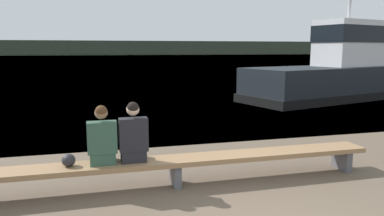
{
  "coord_description": "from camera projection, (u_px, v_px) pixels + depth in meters",
  "views": [
    {
      "loc": [
        -1.88,
        -3.57,
        2.28
      ],
      "look_at": [
        0.5,
        5.34,
        0.81
      ],
      "focal_mm": 35.0,
      "sensor_mm": 36.0,
      "label": 1
    }
  ],
  "objects": [
    {
      "name": "water_surface",
      "position": [
        97.0,
        55.0,
        123.36
      ],
      "size": [
        240.0,
        240.0,
        0.0
      ],
      "primitive_type": "plane",
      "color": "#426B8E",
      "rests_on": "ground"
    },
    {
      "name": "far_shoreline",
      "position": [
        96.0,
        48.0,
        134.05
      ],
      "size": [
        600.0,
        12.0,
        4.99
      ],
      "primitive_type": "cube",
      "color": "#384233",
      "rests_on": "ground"
    },
    {
      "name": "bench_main",
      "position": [
        175.0,
        163.0,
        6.27
      ],
      "size": [
        7.11,
        0.54,
        0.46
      ],
      "color": "#8E6B47",
      "rests_on": "ground"
    },
    {
      "name": "person_left",
      "position": [
        102.0,
        140.0,
        5.91
      ],
      "size": [
        0.46,
        0.41,
        0.95
      ],
      "color": "#2D4C3D",
      "rests_on": "bench_main"
    },
    {
      "name": "person_right",
      "position": [
        133.0,
        137.0,
        6.03
      ],
      "size": [
        0.46,
        0.41,
        0.99
      ],
      "color": "black",
      "rests_on": "bench_main"
    },
    {
      "name": "shopping_bag",
      "position": [
        69.0,
        160.0,
        5.82
      ],
      "size": [
        0.21,
        0.22,
        0.2
      ],
      "color": "#232328",
      "rests_on": "bench_main"
    },
    {
      "name": "tugboat_red",
      "position": [
        345.0,
        74.0,
        17.47
      ],
      "size": [
        10.84,
        5.71,
        6.5
      ],
      "rotation": [
        0.0,
        0.0,
        1.85
      ],
      "color": "black",
      "rests_on": "water_surface"
    }
  ]
}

